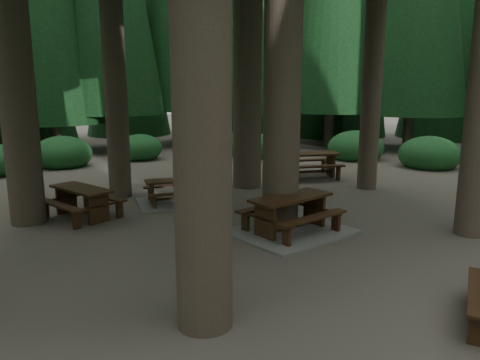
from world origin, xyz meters
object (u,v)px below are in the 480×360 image
picnic_table_c (174,196)px  picnic_table_d (309,161)px  picnic_table_b (81,198)px  picnic_table_a (291,220)px

picnic_table_c → picnic_table_d: size_ratio=0.95×
picnic_table_b → picnic_table_d: picnic_table_d is taller
picnic_table_c → picnic_table_d: bearing=22.6°
picnic_table_c → picnic_table_d: (5.56, 0.93, 0.36)m
picnic_table_d → picnic_table_b: bearing=-153.4°
picnic_table_b → picnic_table_a: bearing=-153.5°
picnic_table_a → picnic_table_d: 6.41m
picnic_table_a → picnic_table_c: (-1.17, 3.73, -0.08)m
picnic_table_b → picnic_table_d: (8.07, 1.06, 0.07)m
picnic_table_b → picnic_table_c: 2.54m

